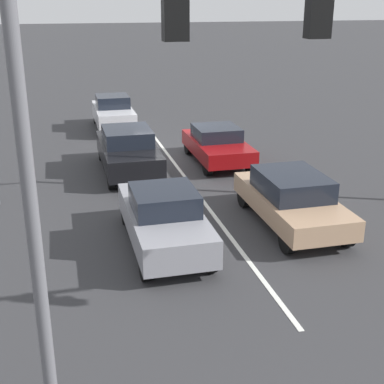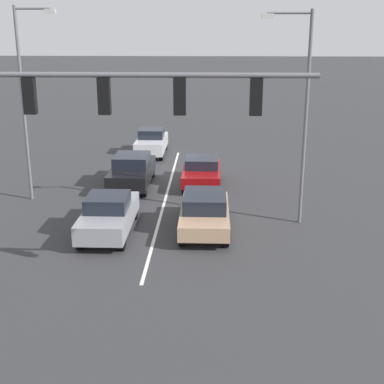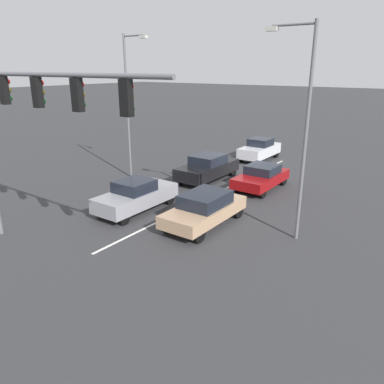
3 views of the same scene
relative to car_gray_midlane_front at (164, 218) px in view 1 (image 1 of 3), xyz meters
The scene contains 8 objects.
ground_plane 8.10m from the car_gray_midlane_front, 102.92° to the right, with size 240.00×240.00×0.00m, color #333335.
lane_stripe_left_divider 5.15m from the car_gray_midlane_front, 110.71° to the right, with size 0.12×18.19×0.01m, color silver.
car_gray_midlane_front is the anchor object (origin of this frame).
car_tan_leftlane_front 3.72m from the car_gray_midlane_front, behind, with size 1.87×4.44×1.48m.
car_maroon_leftlane_second 7.58m from the car_gray_midlane_front, 116.93° to the right, with size 1.85×4.04×1.38m.
car_black_midlane_second 6.41m from the car_gray_midlane_front, 89.68° to the right, with size 1.89×4.62×1.60m.
car_silver_midlane_third 13.26m from the car_gray_midlane_front, 90.78° to the right, with size 1.71×4.09×1.62m.
traffic_signal_gantry 6.95m from the car_gray_midlane_front, 94.56° to the left, with size 9.57×0.37×6.91m.
Camera 1 is at (4.15, 20.07, 6.00)m, focal length 50.00 mm.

